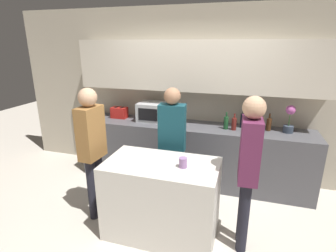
{
  "coord_description": "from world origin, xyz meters",
  "views": [
    {
      "loc": [
        0.76,
        -2.4,
        2.15
      ],
      "look_at": [
        -0.07,
        0.33,
        1.25
      ],
      "focal_mm": 28.0,
      "sensor_mm": 36.0,
      "label": 1
    }
  ],
  "objects_px": {
    "microwave": "(155,112)",
    "person_left": "(92,143)",
    "person_right": "(249,163)",
    "cup_0": "(183,163)",
    "toaster": "(119,113)",
    "bottle_5": "(269,124)",
    "bottle_4": "(261,124)",
    "bottle_0": "(226,123)",
    "bottle_3": "(251,124)",
    "person_center": "(172,138)",
    "bottle_1": "(234,124)",
    "bottle_2": "(243,120)",
    "potted_plant": "(289,119)"
  },
  "relations": [
    {
      "from": "bottle_0",
      "to": "bottle_3",
      "type": "bearing_deg",
      "value": -5.68
    },
    {
      "from": "bottle_0",
      "to": "bottle_3",
      "type": "height_order",
      "value": "bottle_3"
    },
    {
      "from": "bottle_4",
      "to": "person_left",
      "type": "distance_m",
      "value": 2.29
    },
    {
      "from": "bottle_4",
      "to": "person_center",
      "type": "relative_size",
      "value": 0.2
    },
    {
      "from": "microwave",
      "to": "bottle_5",
      "type": "height_order",
      "value": "microwave"
    },
    {
      "from": "cup_0",
      "to": "person_left",
      "type": "distance_m",
      "value": 1.17
    },
    {
      "from": "person_left",
      "to": "bottle_0",
      "type": "bearing_deg",
      "value": 133.83
    },
    {
      "from": "bottle_1",
      "to": "person_left",
      "type": "xyz_separation_m",
      "value": [
        -1.6,
        -1.2,
        -0.04
      ]
    },
    {
      "from": "toaster",
      "to": "bottle_1",
      "type": "height_order",
      "value": "bottle_1"
    },
    {
      "from": "bottle_2",
      "to": "bottle_5",
      "type": "xyz_separation_m",
      "value": [
        0.37,
        -0.04,
        -0.02
      ]
    },
    {
      "from": "person_left",
      "to": "person_center",
      "type": "bearing_deg",
      "value": 126.95
    },
    {
      "from": "bottle_3",
      "to": "bottle_5",
      "type": "bearing_deg",
      "value": 29.8
    },
    {
      "from": "cup_0",
      "to": "bottle_0",
      "type": "bearing_deg",
      "value": 76.1
    },
    {
      "from": "microwave",
      "to": "toaster",
      "type": "relative_size",
      "value": 2.0
    },
    {
      "from": "bottle_1",
      "to": "bottle_5",
      "type": "height_order",
      "value": "bottle_5"
    },
    {
      "from": "bottle_2",
      "to": "person_center",
      "type": "xyz_separation_m",
      "value": [
        -0.86,
        -0.82,
        -0.09
      ]
    },
    {
      "from": "bottle_0",
      "to": "bottle_4",
      "type": "relative_size",
      "value": 0.8
    },
    {
      "from": "bottle_0",
      "to": "person_right",
      "type": "distance_m",
      "value": 1.29
    },
    {
      "from": "toaster",
      "to": "person_center",
      "type": "xyz_separation_m",
      "value": [
        1.15,
        -0.76,
        -0.06
      ]
    },
    {
      "from": "person_center",
      "to": "potted_plant",
      "type": "bearing_deg",
      "value": -157.9
    },
    {
      "from": "cup_0",
      "to": "person_right",
      "type": "xyz_separation_m",
      "value": [
        0.66,
        0.07,
        0.06
      ]
    },
    {
      "from": "microwave",
      "to": "potted_plant",
      "type": "height_order",
      "value": "potted_plant"
    },
    {
      "from": "person_right",
      "to": "bottle_0",
      "type": "bearing_deg",
      "value": 12.37
    },
    {
      "from": "microwave",
      "to": "cup_0",
      "type": "height_order",
      "value": "microwave"
    },
    {
      "from": "cup_0",
      "to": "person_center",
      "type": "distance_m",
      "value": 0.72
    },
    {
      "from": "bottle_4",
      "to": "person_right",
      "type": "bearing_deg",
      "value": -96.9
    },
    {
      "from": "microwave",
      "to": "bottle_5",
      "type": "distance_m",
      "value": 1.74
    },
    {
      "from": "bottle_1",
      "to": "cup_0",
      "type": "relative_size",
      "value": 2.25
    },
    {
      "from": "toaster",
      "to": "bottle_1",
      "type": "relative_size",
      "value": 1.06
    },
    {
      "from": "bottle_3",
      "to": "cup_0",
      "type": "relative_size",
      "value": 2.77
    },
    {
      "from": "potted_plant",
      "to": "bottle_0",
      "type": "bearing_deg",
      "value": -173.76
    },
    {
      "from": "bottle_4",
      "to": "cup_0",
      "type": "distance_m",
      "value": 1.53
    },
    {
      "from": "microwave",
      "to": "bottle_0",
      "type": "height_order",
      "value": "microwave"
    },
    {
      "from": "microwave",
      "to": "toaster",
      "type": "bearing_deg",
      "value": 179.86
    },
    {
      "from": "person_left",
      "to": "person_center",
      "type": "relative_size",
      "value": 1.03
    },
    {
      "from": "bottle_1",
      "to": "bottle_2",
      "type": "bearing_deg",
      "value": 53.71
    },
    {
      "from": "bottle_3",
      "to": "person_center",
      "type": "bearing_deg",
      "value": -147.16
    },
    {
      "from": "person_right",
      "to": "cup_0",
      "type": "bearing_deg",
      "value": 93.92
    },
    {
      "from": "microwave",
      "to": "person_left",
      "type": "xyz_separation_m",
      "value": [
        -0.35,
        -1.3,
        -0.1
      ]
    },
    {
      "from": "toaster",
      "to": "person_left",
      "type": "height_order",
      "value": "person_left"
    },
    {
      "from": "bottle_2",
      "to": "person_right",
      "type": "relative_size",
      "value": 0.17
    },
    {
      "from": "bottle_2",
      "to": "person_right",
      "type": "xyz_separation_m",
      "value": [
        0.1,
        -1.39,
        -0.05
      ]
    },
    {
      "from": "potted_plant",
      "to": "bottle_5",
      "type": "distance_m",
      "value": 0.28
    },
    {
      "from": "microwave",
      "to": "cup_0",
      "type": "distance_m",
      "value": 1.63
    },
    {
      "from": "bottle_5",
      "to": "person_right",
      "type": "relative_size",
      "value": 0.15
    },
    {
      "from": "potted_plant",
      "to": "bottle_0",
      "type": "relative_size",
      "value": 1.54
    },
    {
      "from": "microwave",
      "to": "bottle_4",
      "type": "bearing_deg",
      "value": -4.16
    },
    {
      "from": "bottle_4",
      "to": "potted_plant",
      "type": "bearing_deg",
      "value": 17.46
    },
    {
      "from": "bottle_2",
      "to": "person_right",
      "type": "height_order",
      "value": "person_right"
    },
    {
      "from": "bottle_5",
      "to": "bottle_4",
      "type": "bearing_deg",
      "value": -132.31
    }
  ]
}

